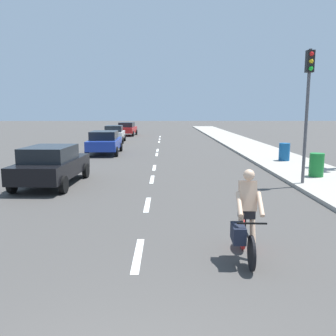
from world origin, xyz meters
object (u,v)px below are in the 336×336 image
(cyclist, at_px, (245,219))
(parked_car_red, at_px, (127,129))
(trash_bin_near, at_px, (316,165))
(trash_bin_far, at_px, (284,152))
(parked_car_black, at_px, (52,164))
(parked_car_white, at_px, (114,133))
(traffic_signal, at_px, (308,93))
(parked_car_blue, at_px, (105,142))

(cyclist, bearing_deg, parked_car_red, -77.24)
(trash_bin_near, distance_m, trash_bin_far, 4.93)
(parked_car_red, distance_m, trash_bin_near, 29.39)
(parked_car_black, height_order, parked_car_white, same)
(parked_car_black, xyz_separation_m, trash_bin_near, (11.02, 1.03, -0.20))
(traffic_signal, xyz_separation_m, trash_bin_far, (1.37, 6.34, -2.97))
(parked_car_blue, bearing_deg, trash_bin_far, -23.49)
(parked_car_white, bearing_deg, parked_car_black, -91.61)
(parked_car_white, xyz_separation_m, traffic_signal, (10.12, -19.70, 2.77))
(parked_car_red, xyz_separation_m, trash_bin_far, (11.25, -22.33, -0.20))
(trash_bin_near, bearing_deg, trash_bin_far, 87.09)
(parked_car_blue, relative_size, parked_car_white, 1.12)
(parked_car_black, bearing_deg, trash_bin_far, 30.24)
(parked_car_white, relative_size, parked_car_red, 0.93)
(parked_car_black, distance_m, parked_car_blue, 10.31)
(cyclist, relative_size, trash_bin_far, 1.84)
(parked_car_black, distance_m, parked_car_red, 28.28)
(cyclist, xyz_separation_m, traffic_signal, (3.81, 6.87, 2.78))
(parked_car_white, distance_m, traffic_signal, 22.32)
(parked_car_blue, xyz_separation_m, parked_car_red, (-0.37, 17.98, -0.00))
(trash_bin_far, bearing_deg, trash_bin_near, -92.91)
(trash_bin_near, bearing_deg, cyclist, -120.70)
(traffic_signal, bearing_deg, parked_car_blue, 131.67)
(parked_car_white, bearing_deg, cyclist, -78.89)
(traffic_signal, height_order, trash_bin_far, traffic_signal)
(parked_car_black, distance_m, trash_bin_far, 12.74)
(parked_car_white, xyz_separation_m, trash_bin_far, (11.48, -13.36, -0.20))
(cyclist, relative_size, trash_bin_near, 1.81)
(trash_bin_far, bearing_deg, parked_car_red, 116.75)
(cyclist, height_order, parked_car_blue, cyclist)
(parked_car_black, height_order, parked_car_blue, same)
(trash_bin_near, xyz_separation_m, trash_bin_far, (0.25, 4.92, -0.01))
(parked_car_black, relative_size, parked_car_red, 1.03)
(parked_car_red, relative_size, trash_bin_near, 4.41)
(parked_car_white, height_order, traffic_signal, traffic_signal)
(parked_car_black, distance_m, trash_bin_near, 11.07)
(parked_car_white, height_order, trash_bin_near, parked_car_white)
(parked_car_white, bearing_deg, trash_bin_far, -51.57)
(cyclist, relative_size, parked_car_black, 0.40)
(traffic_signal, bearing_deg, parked_car_white, 117.19)
(parked_car_blue, xyz_separation_m, parked_car_white, (-0.60, 9.01, -0.01))
(parked_car_black, xyz_separation_m, traffic_signal, (9.90, -0.39, 2.77))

